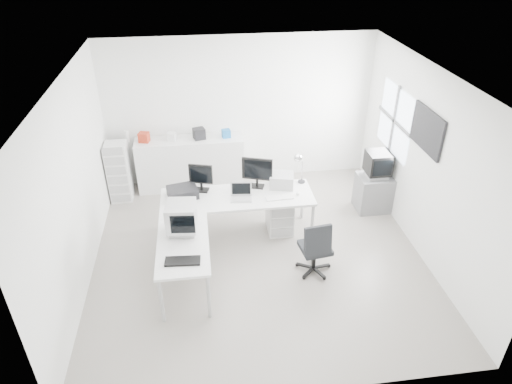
{
  "coord_description": "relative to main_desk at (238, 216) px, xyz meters",
  "views": [
    {
      "loc": [
        -0.78,
        -5.58,
        4.53
      ],
      "look_at": [
        0.0,
        0.2,
        1.0
      ],
      "focal_mm": 32.0,
      "sensor_mm": 36.0,
      "label": 1
    }
  ],
  "objects": [
    {
      "name": "right_wall",
      "position": [
        2.75,
        -0.52,
        1.02
      ],
      "size": [
        0.02,
        5.0,
        2.8
      ],
      "primitive_type": "cube",
      "color": "white",
      "rests_on": "floor"
    },
    {
      "name": "ceiling",
      "position": [
        0.25,
        -0.52,
        2.42
      ],
      "size": [
        5.0,
        5.0,
        0.01
      ],
      "primitive_type": "cube",
      "color": "white",
      "rests_on": "back_wall"
    },
    {
      "name": "window",
      "position": [
        2.73,
        0.68,
        1.23
      ],
      "size": [
        0.02,
        1.2,
        1.1
      ],
      "primitive_type": null,
      "color": "white",
      "rests_on": "right_wall"
    },
    {
      "name": "filing_cabinet",
      "position": [
        -2.03,
        1.46,
        0.17
      ],
      "size": [
        0.38,
        0.45,
        1.09
      ],
      "primitive_type": "cube",
      "color": "silver",
      "rests_on": "floor"
    },
    {
      "name": "laptop",
      "position": [
        0.05,
        -0.1,
        0.48
      ],
      "size": [
        0.36,
        0.37,
        0.22
      ],
      "primitive_type": null,
      "rotation": [
        0.0,
        0.0,
        -0.12
      ],
      "color": "#B7B7BA",
      "rests_on": "main_desk"
    },
    {
      "name": "main_desk",
      "position": [
        0.0,
        0.0,
        0.0
      ],
      "size": [
        2.4,
        0.8,
        0.75
      ],
      "primitive_type": null,
      "color": "silver",
      "rests_on": "floor"
    },
    {
      "name": "black_keyboard",
      "position": [
        -0.85,
        -1.5,
        0.39
      ],
      "size": [
        0.46,
        0.21,
        0.03
      ],
      "primitive_type": "cube",
      "rotation": [
        0.0,
        0.0,
        -0.07
      ],
      "color": "black",
      "rests_on": "side_desk"
    },
    {
      "name": "clutter_box_c",
      "position": [
        -0.53,
        1.72,
        0.72
      ],
      "size": [
        0.25,
        0.23,
        0.2
      ],
      "primitive_type": "cube",
      "rotation": [
        0.0,
        0.0,
        0.28
      ],
      "color": "black",
      "rests_on": "sideboard"
    },
    {
      "name": "clutter_bottle",
      "position": [
        -1.83,
        1.76,
        0.73
      ],
      "size": [
        0.07,
        0.07,
        0.22
      ],
      "primitive_type": "cylinder",
      "color": "silver",
      "rests_on": "sideboard"
    },
    {
      "name": "sideboard",
      "position": [
        -0.73,
        1.72,
        0.12
      ],
      "size": [
        1.99,
        0.5,
        1.0
      ],
      "primitive_type": "cube",
      "color": "silver",
      "rests_on": "floor"
    },
    {
      "name": "office_chair",
      "position": [
        1.02,
        -1.04,
        0.09
      ],
      "size": [
        0.61,
        0.61,
        0.93
      ],
      "primitive_type": null,
      "rotation": [
        0.0,
        0.0,
        0.13
      ],
      "color": "#25272A",
      "rests_on": "floor"
    },
    {
      "name": "laser_printer",
      "position": [
        0.75,
        0.22,
        0.48
      ],
      "size": [
        0.44,
        0.4,
        0.22
      ],
      "primitive_type": "cube",
      "rotation": [
        0.0,
        0.0,
        -0.22
      ],
      "color": "#A1A1A1",
      "rests_on": "main_desk"
    },
    {
      "name": "white_mouse",
      "position": [
        0.95,
        -0.1,
        0.4
      ],
      "size": [
        0.06,
        0.06,
        0.06
      ],
      "primitive_type": "sphere",
      "color": "silver",
      "rests_on": "main_desk"
    },
    {
      "name": "white_keyboard",
      "position": [
        0.65,
        -0.15,
        0.38
      ],
      "size": [
        0.44,
        0.16,
        0.02
      ],
      "primitive_type": "cube",
      "rotation": [
        0.0,
        0.0,
        0.06
      ],
      "color": "silver",
      "rests_on": "main_desk"
    },
    {
      "name": "desk_lamp",
      "position": [
        1.1,
        0.3,
        0.63
      ],
      "size": [
        0.22,
        0.22,
        0.52
      ],
      "primitive_type": null,
      "rotation": [
        0.0,
        0.0,
        -0.34
      ],
      "color": "silver",
      "rests_on": "main_desk"
    },
    {
      "name": "clutter_box_a",
      "position": [
        -1.53,
        1.72,
        0.71
      ],
      "size": [
        0.21,
        0.2,
        0.18
      ],
      "primitive_type": "cube",
      "rotation": [
        0.0,
        0.0,
        -0.26
      ],
      "color": "#AC2D18",
      "rests_on": "sideboard"
    },
    {
      "name": "floor",
      "position": [
        0.25,
        -0.52,
        -0.38
      ],
      "size": [
        5.0,
        5.0,
        0.01
      ],
      "primitive_type": "cube",
      "color": "#B3ABA1",
      "rests_on": "ground"
    },
    {
      "name": "crt_tv",
      "position": [
        2.47,
        0.48,
        0.51
      ],
      "size": [
        0.5,
        0.48,
        0.45
      ],
      "primitive_type": null,
      "color": "black",
      "rests_on": "tv_cabinet"
    },
    {
      "name": "clutter_box_d",
      "position": [
        -0.03,
        1.72,
        0.7
      ],
      "size": [
        0.17,
        0.16,
        0.15
      ],
      "primitive_type": "cube",
      "rotation": [
        0.0,
        0.0,
        0.16
      ],
      "color": "#1862AA",
      "rests_on": "sideboard"
    },
    {
      "name": "back_wall",
      "position": [
        0.25,
        1.98,
        1.02
      ],
      "size": [
        5.0,
        0.02,
        2.8
      ],
      "primitive_type": "cube",
      "color": "white",
      "rests_on": "floor"
    },
    {
      "name": "inkjet_printer",
      "position": [
        -0.85,
        0.1,
        0.46
      ],
      "size": [
        0.52,
        0.44,
        0.16
      ],
      "primitive_type": "cube",
      "rotation": [
        0.0,
        0.0,
        0.23
      ],
      "color": "black",
      "rests_on": "main_desk"
    },
    {
      "name": "crt_monitor",
      "position": [
        -0.85,
        -0.85,
        0.58
      ],
      "size": [
        0.4,
        0.4,
        0.42
      ],
      "primitive_type": null,
      "rotation": [
        0.0,
        0.0,
        -0.1
      ],
      "color": "#B7B7BA",
      "rests_on": "side_desk"
    },
    {
      "name": "lcd_monitor_small",
      "position": [
        -0.55,
        0.25,
        0.61
      ],
      "size": [
        0.42,
        0.31,
        0.48
      ],
      "primitive_type": null,
      "rotation": [
        0.0,
        0.0,
        -0.29
      ],
      "color": "black",
      "rests_on": "main_desk"
    },
    {
      "name": "lcd_monitor_large",
      "position": [
        0.35,
        0.25,
        0.63
      ],
      "size": [
        0.53,
        0.34,
        0.51
      ],
      "primitive_type": null,
      "rotation": [
        0.0,
        0.0,
        -0.32
      ],
      "color": "black",
      "rests_on": "main_desk"
    },
    {
      "name": "wall_picture",
      "position": [
        2.72,
        -0.42,
        1.52
      ],
      "size": [
        0.04,
        0.9,
        0.6
      ],
      "primitive_type": null,
      "color": "black",
      "rests_on": "right_wall"
    },
    {
      "name": "clutter_box_b",
      "position": [
        -1.03,
        1.72,
        0.7
      ],
      "size": [
        0.18,
        0.17,
        0.15
      ],
      "primitive_type": "cube",
      "rotation": [
        0.0,
        0.0,
        -0.28
      ],
      "color": "silver",
      "rests_on": "sideboard"
    },
    {
      "name": "left_wall",
      "position": [
        -2.25,
        -0.52,
        1.02
      ],
      "size": [
        0.02,
        5.0,
        2.8
      ],
      "primitive_type": "cube",
      "color": "white",
      "rests_on": "floor"
    },
    {
      "name": "drawer_pedestal",
      "position": [
        0.7,
        0.05,
        -0.08
      ],
      "size": [
        0.4,
        0.5,
        0.6
      ],
      "primitive_type": "cube",
      "color": "silver",
      "rests_on": "floor"
    },
    {
      "name": "side_desk",
      "position": [
        -0.85,
        -1.1,
        0.0
      ],
      "size": [
        0.7,
        1.4,
        0.75
      ],
      "primitive_type": null,
      "color": "silver",
      "rests_on": "floor"
    },
    {
      "name": "tv_cabinet",
      "position": [
        2.47,
        0.48,
        -0.05
      ],
      "size": [
        0.6,
        0.49,
        0.66
      ],
      "primitive_type": "cube",
      "color": "slate",
      "rests_on": "floor"
    }
  ]
}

